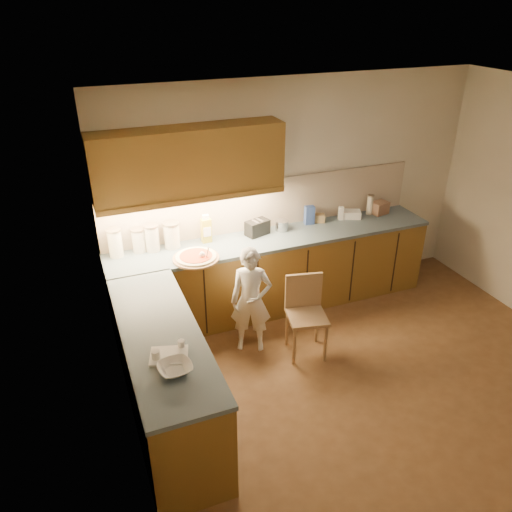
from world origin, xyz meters
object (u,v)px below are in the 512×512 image
(pizza_on_board, at_px, (196,257))
(toaster, at_px, (257,228))
(child, at_px, (251,301))
(oil_jug, at_px, (206,230))
(wooden_chair, at_px, (305,309))

(pizza_on_board, height_order, toaster, pizza_on_board)
(child, height_order, toaster, child)
(oil_jug, bearing_deg, child, -74.99)
(child, relative_size, wooden_chair, 1.36)
(pizza_on_board, bearing_deg, wooden_chair, -36.18)
(pizza_on_board, bearing_deg, child, -46.00)
(child, distance_m, toaster, 0.96)
(wooden_chair, relative_size, oil_jug, 2.66)
(wooden_chair, height_order, oil_jug, oil_jug)
(pizza_on_board, distance_m, oil_jug, 0.43)
(child, relative_size, oil_jug, 3.62)
(pizza_on_board, distance_m, child, 0.72)
(pizza_on_board, xyz_separation_m, child, (0.43, -0.45, -0.36))
(wooden_chair, height_order, toaster, toaster)
(child, xyz_separation_m, toaster, (0.37, 0.77, 0.43))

